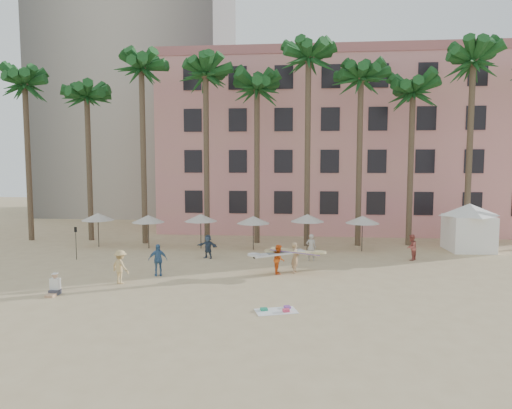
{
  "coord_description": "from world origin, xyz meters",
  "views": [
    {
      "loc": [
        2.32,
        -20.98,
        6.5
      ],
      "look_at": [
        -0.19,
        6.0,
        4.0
      ],
      "focal_mm": 32.0,
      "sensor_mm": 36.0,
      "label": 1
    }
  ],
  "objects_px": {
    "cabana": "(469,223)",
    "pink_hotel": "(345,148)",
    "carrier_yellow": "(295,256)",
    "carrier_white": "(279,258)"
  },
  "relations": [
    {
      "from": "cabana",
      "to": "carrier_white",
      "type": "height_order",
      "value": "cabana"
    },
    {
      "from": "cabana",
      "to": "carrier_yellow",
      "type": "relative_size",
      "value": 1.6
    },
    {
      "from": "cabana",
      "to": "pink_hotel",
      "type": "bearing_deg",
      "value": 122.44
    },
    {
      "from": "pink_hotel",
      "to": "cabana",
      "type": "xyz_separation_m",
      "value": [
        7.86,
        -12.37,
        -5.93
      ]
    },
    {
      "from": "carrier_yellow",
      "to": "carrier_white",
      "type": "relative_size",
      "value": 0.96
    },
    {
      "from": "cabana",
      "to": "carrier_yellow",
      "type": "xyz_separation_m",
      "value": [
        -12.7,
        -8.03,
        -1.05
      ]
    },
    {
      "from": "pink_hotel",
      "to": "carrier_white",
      "type": "relative_size",
      "value": 11.4
    },
    {
      "from": "cabana",
      "to": "carrier_white",
      "type": "relative_size",
      "value": 1.53
    },
    {
      "from": "carrier_yellow",
      "to": "pink_hotel",
      "type": "bearing_deg",
      "value": 76.68
    },
    {
      "from": "pink_hotel",
      "to": "cabana",
      "type": "relative_size",
      "value": 7.46
    }
  ]
}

